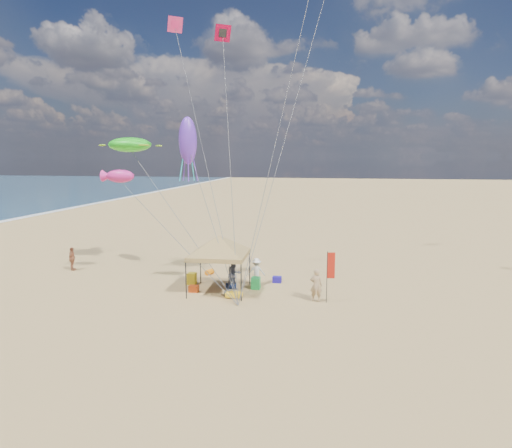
{
  "coord_description": "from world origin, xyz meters",
  "views": [
    {
      "loc": [
        4.36,
        -21.07,
        7.76
      ],
      "look_at": [
        0.0,
        3.0,
        4.0
      ],
      "focal_mm": 30.86,
      "sensor_mm": 36.0,
      "label": 1
    }
  ],
  "objects_px": {
    "person_far_a": "(72,259)",
    "chair_green": "(256,283)",
    "person_near_b": "(234,275)",
    "canopy_tent": "(219,237)",
    "beach_cart": "(234,295)",
    "person_near_c": "(256,271)",
    "chair_yellow": "(192,279)",
    "person_near_a": "(316,285)",
    "feather_flag": "(330,268)",
    "cooler_blue": "(277,279)",
    "cooler_red": "(194,289)"
  },
  "relations": [
    {
      "from": "cooler_red",
      "to": "chair_green",
      "type": "xyz_separation_m",
      "value": [
        3.43,
        1.25,
        0.16
      ]
    },
    {
      "from": "chair_green",
      "to": "chair_yellow",
      "type": "distance_m",
      "value": 4.04
    },
    {
      "from": "person_near_a",
      "to": "feather_flag",
      "type": "bearing_deg",
      "value": 174.73
    },
    {
      "from": "cooler_blue",
      "to": "person_near_b",
      "type": "bearing_deg",
      "value": -138.0
    },
    {
      "from": "canopy_tent",
      "to": "person_far_a",
      "type": "xyz_separation_m",
      "value": [
        -11.22,
        2.84,
        -2.38
      ]
    },
    {
      "from": "feather_flag",
      "to": "person_far_a",
      "type": "height_order",
      "value": "feather_flag"
    },
    {
      "from": "chair_yellow",
      "to": "canopy_tent",
      "type": "bearing_deg",
      "value": -28.39
    },
    {
      "from": "chair_yellow",
      "to": "person_near_c",
      "type": "relative_size",
      "value": 0.43
    },
    {
      "from": "person_far_a",
      "to": "chair_green",
      "type": "bearing_deg",
      "value": -111.82
    },
    {
      "from": "canopy_tent",
      "to": "cooler_red",
      "type": "xyz_separation_m",
      "value": [
        -1.45,
        -0.39,
        -3.0
      ]
    },
    {
      "from": "chair_yellow",
      "to": "cooler_red",
      "type": "bearing_deg",
      "value": -67.98
    },
    {
      "from": "chair_green",
      "to": "person_near_b",
      "type": "bearing_deg",
      "value": -157.36
    },
    {
      "from": "person_near_b",
      "to": "canopy_tent",
      "type": "bearing_deg",
      "value": 159.2
    },
    {
      "from": "canopy_tent",
      "to": "feather_flag",
      "type": "height_order",
      "value": "canopy_tent"
    },
    {
      "from": "cooler_blue",
      "to": "person_near_c",
      "type": "xyz_separation_m",
      "value": [
        -1.2,
        -0.62,
        0.63
      ]
    },
    {
      "from": "cooler_red",
      "to": "chair_yellow",
      "type": "xyz_separation_m",
      "value": [
        -0.61,
        1.5,
        0.16
      ]
    },
    {
      "from": "canopy_tent",
      "to": "person_near_a",
      "type": "xyz_separation_m",
      "value": [
        5.59,
        -0.8,
        -2.29
      ]
    },
    {
      "from": "canopy_tent",
      "to": "person_near_c",
      "type": "relative_size",
      "value": 3.8
    },
    {
      "from": "beach_cart",
      "to": "person_near_a",
      "type": "relative_size",
      "value": 0.5
    },
    {
      "from": "canopy_tent",
      "to": "cooler_blue",
      "type": "xyz_separation_m",
      "value": [
        3.04,
        2.41,
        -3.0
      ]
    },
    {
      "from": "chair_green",
      "to": "person_far_a",
      "type": "distance_m",
      "value": 13.36
    },
    {
      "from": "cooler_blue",
      "to": "chair_yellow",
      "type": "distance_m",
      "value": 5.26
    },
    {
      "from": "feather_flag",
      "to": "person_near_b",
      "type": "relative_size",
      "value": 1.5
    },
    {
      "from": "cooler_red",
      "to": "beach_cart",
      "type": "xyz_separation_m",
      "value": [
        2.55,
        -0.68,
        0.01
      ]
    },
    {
      "from": "feather_flag",
      "to": "person_near_b",
      "type": "height_order",
      "value": "feather_flag"
    },
    {
      "from": "canopy_tent",
      "to": "beach_cart",
      "type": "xyz_separation_m",
      "value": [
        1.11,
        -1.06,
        -2.99
      ]
    },
    {
      "from": "person_near_c",
      "to": "chair_green",
      "type": "bearing_deg",
      "value": 88.96
    },
    {
      "from": "person_far_a",
      "to": "cooler_blue",
      "type": "bearing_deg",
      "value": -105.06
    },
    {
      "from": "beach_cart",
      "to": "person_far_a",
      "type": "height_order",
      "value": "person_far_a"
    },
    {
      "from": "chair_yellow",
      "to": "person_near_a",
      "type": "xyz_separation_m",
      "value": [
        7.64,
        -1.91,
        0.55
      ]
    },
    {
      "from": "cooler_red",
      "to": "person_near_b",
      "type": "distance_m",
      "value": 2.46
    },
    {
      "from": "canopy_tent",
      "to": "chair_green",
      "type": "relative_size",
      "value": 8.87
    },
    {
      "from": "cooler_red",
      "to": "beach_cart",
      "type": "relative_size",
      "value": 0.6
    },
    {
      "from": "cooler_blue",
      "to": "person_near_c",
      "type": "bearing_deg",
      "value": -152.79
    },
    {
      "from": "person_near_a",
      "to": "cooler_blue",
      "type": "bearing_deg",
      "value": -49.77
    },
    {
      "from": "chair_green",
      "to": "person_near_c",
      "type": "xyz_separation_m",
      "value": [
        -0.13,
        0.92,
        0.47
      ]
    },
    {
      "from": "cooler_red",
      "to": "person_near_b",
      "type": "relative_size",
      "value": 0.29
    },
    {
      "from": "canopy_tent",
      "to": "cooler_red",
      "type": "distance_m",
      "value": 3.35
    },
    {
      "from": "cooler_red",
      "to": "person_near_c",
      "type": "bearing_deg",
      "value": 33.47
    },
    {
      "from": "canopy_tent",
      "to": "beach_cart",
      "type": "height_order",
      "value": "canopy_tent"
    },
    {
      "from": "person_near_c",
      "to": "chair_yellow",
      "type": "bearing_deg",
      "value": 0.63
    },
    {
      "from": "person_near_b",
      "to": "person_far_a",
      "type": "distance_m",
      "value": 12.25
    },
    {
      "from": "chair_yellow",
      "to": "beach_cart",
      "type": "xyz_separation_m",
      "value": [
        3.16,
        -2.17,
        -0.15
      ]
    },
    {
      "from": "person_near_b",
      "to": "person_near_c",
      "type": "relative_size",
      "value": 1.15
    },
    {
      "from": "cooler_red",
      "to": "canopy_tent",
      "type": "bearing_deg",
      "value": 15.03
    },
    {
      "from": "person_far_a",
      "to": "feather_flag",
      "type": "bearing_deg",
      "value": -115.31
    },
    {
      "from": "chair_yellow",
      "to": "person_far_a",
      "type": "bearing_deg",
      "value": 169.29
    },
    {
      "from": "chair_yellow",
      "to": "person_near_b",
      "type": "relative_size",
      "value": 0.37
    },
    {
      "from": "feather_flag",
      "to": "chair_yellow",
      "type": "height_order",
      "value": "feather_flag"
    },
    {
      "from": "canopy_tent",
      "to": "person_near_a",
      "type": "distance_m",
      "value": 6.09
    }
  ]
}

